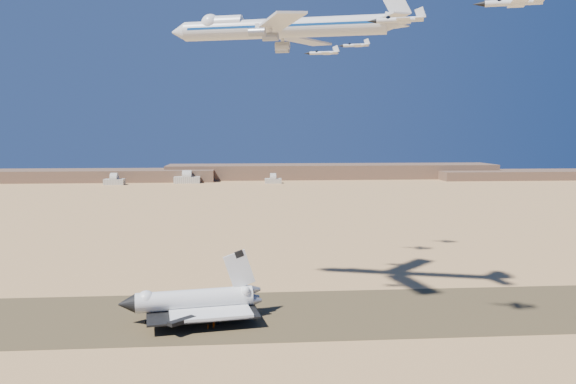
{
  "coord_description": "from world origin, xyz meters",
  "views": [
    {
      "loc": [
        4.8,
        -175.37,
        58.14
      ],
      "look_at": [
        19.65,
        8.0,
        38.79
      ],
      "focal_mm": 35.0,
      "sensor_mm": 36.0,
      "label": 1
    }
  ],
  "objects": [
    {
      "name": "ground",
      "position": [
        0.0,
        0.0,
        0.0
      ],
      "size": [
        1200.0,
        1200.0,
        0.0
      ],
      "primitive_type": "plane",
      "color": "tan",
      "rests_on": "ground"
    },
    {
      "name": "shuttle",
      "position": [
        -10.83,
        -3.46,
        5.81
      ],
      "size": [
        43.96,
        31.56,
        21.61
      ],
      "rotation": [
        0.0,
        0.0,
        0.16
      ],
      "color": "silver",
      "rests_on": "runway"
    },
    {
      "name": "crew_a",
      "position": [
        -5.87,
        -12.59,
        0.85
      ],
      "size": [
        0.57,
        0.68,
        1.58
      ],
      "primitive_type": "imported",
      "rotation": [
        0.0,
        0.0,
        1.18
      ],
      "color": "#D4560C",
      "rests_on": "runway"
    },
    {
      "name": "ridgeline",
      "position": [
        65.32,
        527.31,
        7.63
      ],
      "size": [
        960.0,
        90.0,
        18.0
      ],
      "color": "brown",
      "rests_on": "ground"
    },
    {
      "name": "crew_b",
      "position": [
        -4.23,
        -11.54,
        0.99
      ],
      "size": [
        0.87,
        1.04,
        1.86
      ],
      "primitive_type": "imported",
      "rotation": [
        0.0,
        0.0,
        2.04
      ],
      "color": "#D4560C",
      "rests_on": "runway"
    },
    {
      "name": "crew_c",
      "position": [
        -4.17,
        -11.65,
        0.96
      ],
      "size": [
        1.12,
        1.13,
        1.8
      ],
      "primitive_type": "imported",
      "rotation": [
        0.0,
        0.0,
        2.34
      ],
      "color": "#D4560C",
      "rests_on": "runway"
    },
    {
      "name": "chase_jet_b",
      "position": [
        65.62,
        -49.79,
        87.47
      ],
      "size": [
        15.24,
        8.9,
        3.88
      ],
      "rotation": [
        0.0,
        0.0,
        -0.31
      ],
      "color": "silver"
    },
    {
      "name": "carrier_747",
      "position": [
        15.86,
        11.07,
        92.03
      ],
      "size": [
        78.96,
        58.98,
        19.74
      ],
      "rotation": [
        0.0,
        0.0,
        -0.28
      ],
      "color": "silver"
    },
    {
      "name": "chase_jet_e",
      "position": [
        54.99,
        75.31,
        96.93
      ],
      "size": [
        13.86,
        8.09,
        3.53
      ],
      "rotation": [
        0.0,
        0.0,
        -0.3
      ],
      "color": "silver"
    },
    {
      "name": "chase_jet_a",
      "position": [
        44.31,
        -32.97,
        86.6
      ],
      "size": [
        14.3,
        8.39,
        3.65
      ],
      "rotation": [
        0.0,
        0.0,
        -0.33
      ],
      "color": "silver"
    },
    {
      "name": "runway",
      "position": [
        0.0,
        0.0,
        0.03
      ],
      "size": [
        600.0,
        50.0,
        0.06
      ],
      "primitive_type": "cube",
      "color": "#4E3E27",
      "rests_on": "ground"
    },
    {
      "name": "chase_jet_d",
      "position": [
        38.64,
        61.51,
        91.51
      ],
      "size": [
        14.62,
        8.48,
        3.72
      ],
      "rotation": [
        0.0,
        0.0,
        -0.28
      ],
      "color": "silver"
    },
    {
      "name": "hangars",
      "position": [
        -64.0,
        478.43,
        4.83
      ],
      "size": [
        200.5,
        29.5,
        30.0
      ],
      "color": "beige",
      "rests_on": "ground"
    }
  ]
}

